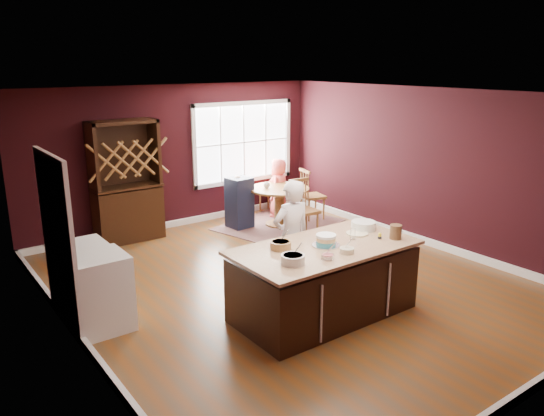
{
  "coord_description": "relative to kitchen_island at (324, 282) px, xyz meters",
  "views": [
    {
      "loc": [
        -4.41,
        -5.59,
        3.13
      ],
      "look_at": [
        -0.02,
        0.39,
        1.05
      ],
      "focal_mm": 35.0,
      "sensor_mm": 36.0,
      "label": 1
    }
  ],
  "objects": [
    {
      "name": "room_shell",
      "position": [
        0.25,
        1.01,
        0.91
      ],
      "size": [
        7.0,
        7.0,
        7.0
      ],
      "color": "brown",
      "rests_on": "ground"
    },
    {
      "name": "chair_south",
      "position": [
        1.77,
        2.52,
        0.1
      ],
      "size": [
        0.47,
        0.45,
        1.07
      ],
      "primitive_type": null,
      "rotation": [
        0.0,
        0.0,
        -0.06
      ],
      "color": "olive",
      "rests_on": "ground"
    },
    {
      "name": "chair_east",
      "position": [
        2.63,
        3.3,
        0.09
      ],
      "size": [
        0.5,
        0.52,
        1.05
      ],
      "primitive_type": null,
      "rotation": [
        0.0,
        0.0,
        1.36
      ],
      "color": "brown",
      "rests_on": "ground"
    },
    {
      "name": "toddler",
      "position": [
        1.08,
        3.7,
        0.37
      ],
      "size": [
        0.18,
        0.14,
        0.26
      ],
      "primitive_type": null,
      "color": "#8CA5BF",
      "rests_on": "high_chair"
    },
    {
      "name": "baker",
      "position": [
        0.1,
        0.79,
        0.36
      ],
      "size": [
        0.61,
        0.42,
        1.6
      ],
      "primitive_type": "imported",
      "rotation": [
        0.0,
        0.0,
        3.08
      ],
      "color": "silver",
      "rests_on": "ground"
    },
    {
      "name": "layer_cake",
      "position": [
        0.02,
        0.0,
        0.55
      ],
      "size": [
        0.35,
        0.35,
        0.14
      ],
      "primitive_type": null,
      "color": "white",
      "rests_on": "kitchen_island"
    },
    {
      "name": "bowl_olive",
      "position": [
        0.05,
        -0.34,
        0.51
      ],
      "size": [
        0.17,
        0.17,
        0.06
      ],
      "primitive_type": "cylinder",
      "color": "silver",
      "rests_on": "kitchen_island"
    },
    {
      "name": "dining_table",
      "position": [
        1.83,
        3.35,
        0.1
      ],
      "size": [
        1.16,
        1.16,
        0.75
      ],
      "color": "brown",
      "rests_on": "ground"
    },
    {
      "name": "table_cup",
      "position": [
        1.62,
        3.49,
        0.36
      ],
      "size": [
        0.16,
        0.16,
        0.1
      ],
      "primitive_type": "imported",
      "rotation": [
        0.0,
        0.0,
        0.27
      ],
      "color": "silver",
      "rests_on": "dining_table"
    },
    {
      "name": "white_tub",
      "position": [
        0.86,
        0.19,
        0.54
      ],
      "size": [
        0.33,
        0.33,
        0.11
      ],
      "primitive_type": "cylinder",
      "color": "white",
      "rests_on": "kitchen_island"
    },
    {
      "name": "drinking_glass",
      "position": [
        0.45,
        -0.02,
        0.55
      ],
      "size": [
        0.07,
        0.07,
        0.14
      ],
      "primitive_type": "cylinder",
      "color": "silver",
      "rests_on": "kitchen_island"
    },
    {
      "name": "bowl_blue",
      "position": [
        -0.68,
        -0.23,
        0.53
      ],
      "size": [
        0.27,
        0.27,
        0.1
      ],
      "primitive_type": "cylinder",
      "color": "silver",
      "rests_on": "kitchen_island"
    },
    {
      "name": "washer",
      "position": [
        -2.39,
        1.29,
        0.03
      ],
      "size": [
        0.64,
        0.62,
        0.93
      ],
      "primitive_type": "cube",
      "color": "silver",
      "rests_on": "ground"
    },
    {
      "name": "seated_woman",
      "position": [
        2.18,
        3.84,
        0.17
      ],
      "size": [
        0.71,
        0.66,
        1.21
      ],
      "primitive_type": "imported",
      "rotation": [
        0.0,
        0.0,
        3.77
      ],
      "color": "#E8534E",
      "rests_on": "ground"
    },
    {
      "name": "dinner_plate",
      "position": [
        0.65,
        0.09,
        0.49
      ],
      "size": [
        0.29,
        0.29,
        0.02
      ],
      "primitive_type": "cylinder",
      "color": "#FFE2AF",
      "rests_on": "kitchen_island"
    },
    {
      "name": "doorway",
      "position": [
        -2.72,
        1.61,
        0.59
      ],
      "size": [
        0.08,
        1.26,
        2.13
      ],
      "primitive_type": null,
      "color": "white",
      "rests_on": "room_shell"
    },
    {
      "name": "high_chair",
      "position": [
        1.12,
        3.7,
        0.07
      ],
      "size": [
        0.45,
        0.45,
        1.02
      ],
      "primitive_type": null,
      "rotation": [
        0.0,
        0.0,
        0.09
      ],
      "color": "black",
      "rests_on": "ground"
    },
    {
      "name": "hutch",
      "position": [
        -0.87,
        4.23,
        0.63
      ],
      "size": [
        1.17,
        0.49,
        2.14
      ],
      "primitive_type": "cube",
      "color": "black",
      "rests_on": "ground"
    },
    {
      "name": "rug",
      "position": [
        1.83,
        3.35,
        -0.43
      ],
      "size": [
        2.57,
        2.21,
        0.01
      ],
      "primitive_type": "cube",
      "rotation": [
        0.0,
        0.0,
        0.26
      ],
      "color": "brown",
      "rests_on": "ground"
    },
    {
      "name": "chair_north",
      "position": [
        2.25,
        4.21,
        0.08
      ],
      "size": [
        0.57,
        0.56,
        1.04
      ],
      "primitive_type": null,
      "rotation": [
        0.0,
        0.0,
        3.55
      ],
      "color": "brown",
      "rests_on": "ground"
    },
    {
      "name": "window",
      "position": [
        1.75,
        4.48,
        1.06
      ],
      "size": [
        2.36,
        0.1,
        1.66
      ],
      "primitive_type": null,
      "color": "white",
      "rests_on": "room_shell"
    },
    {
      "name": "bowl_yellow",
      "position": [
        -0.5,
        0.24,
        0.53
      ],
      "size": [
        0.26,
        0.26,
        0.1
      ],
      "primitive_type": "cylinder",
      "color": "brown",
      "rests_on": "kitchen_island"
    },
    {
      "name": "toy_figurine",
      "position": [
        0.75,
        -0.21,
        0.52
      ],
      "size": [
        0.05,
        0.05,
        0.08
      ],
      "primitive_type": null,
      "color": "yellow",
      "rests_on": "kitchen_island"
    },
    {
      "name": "stoneware_crock",
      "position": [
        0.91,
        -0.33,
        0.57
      ],
      "size": [
        0.15,
        0.15,
        0.18
      ],
      "primitive_type": "cylinder",
      "color": "brown",
      "rests_on": "kitchen_island"
    },
    {
      "name": "bowl_pink",
      "position": [
        -0.27,
        -0.35,
        0.51
      ],
      "size": [
        0.16,
        0.16,
        0.06
      ],
      "primitive_type": "cylinder",
      "color": "silver",
      "rests_on": "kitchen_island"
    },
    {
      "name": "table_plate",
      "position": [
        2.12,
        3.28,
        0.32
      ],
      "size": [
        0.2,
        0.2,
        0.01
      ],
      "primitive_type": "cylinder",
      "color": "beige",
      "rests_on": "dining_table"
    },
    {
      "name": "dryer",
      "position": [
        -2.39,
        1.93,
        0.01
      ],
      "size": [
        0.62,
        0.6,
        0.89
      ],
      "primitive_type": "cube",
      "color": "white",
      "rests_on": "ground"
    },
    {
      "name": "kitchen_island",
      "position": [
        0.0,
        0.0,
        0.0
      ],
      "size": [
        2.31,
        1.21,
        0.92
      ],
      "color": "black",
      "rests_on": "ground"
    }
  ]
}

